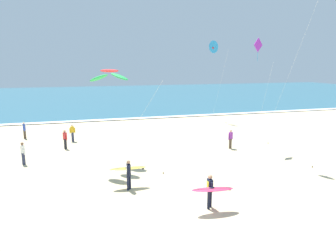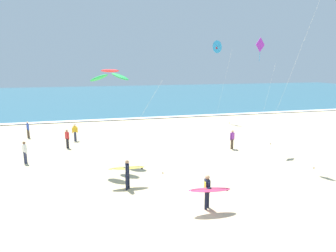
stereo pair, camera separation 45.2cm
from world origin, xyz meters
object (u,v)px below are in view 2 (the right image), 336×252
(bystander_yellow_top, at_px, (75,132))
(bystander_red_top, at_px, (67,139))
(surfer_lead, at_px, (127,171))
(surfer_trailing, at_px, (208,190))
(kite_diamond_violet_far, at_px, (261,49))
(bystander_white_top, at_px, (25,152))
(kite_delta_cobalt_high, at_px, (218,47))
(bystander_purple_top, at_px, (232,139))
(bystander_blue_top, at_px, (28,129))
(kite_arc_scarlet_near, at_px, (110,75))

(bystander_yellow_top, distance_m, bystander_red_top, 2.42)
(surfer_lead, xyz_separation_m, surfer_trailing, (3.40, -3.63, 0.00))
(kite_diamond_violet_far, height_order, bystander_yellow_top, kite_diamond_violet_far)
(bystander_red_top, bearing_deg, bystander_white_top, -127.62)
(kite_delta_cobalt_high, distance_m, bystander_red_top, 20.64)
(surfer_trailing, xyz_separation_m, kite_delta_cobalt_high, (9.77, 21.86, 7.81))
(bystander_purple_top, bearing_deg, bystander_white_top, 179.14)
(surfer_lead, xyz_separation_m, bystander_blue_top, (-7.58, 14.33, -0.23))
(bystander_blue_top, distance_m, bystander_purple_top, 18.91)
(surfer_trailing, bearing_deg, bystander_yellow_top, 113.04)
(bystander_white_top, bearing_deg, bystander_blue_top, 98.26)
(bystander_blue_top, height_order, bystander_white_top, same)
(kite_arc_scarlet_near, xyz_separation_m, bystander_yellow_top, (-2.79, 7.61, -5.35))
(kite_arc_scarlet_near, height_order, bystander_red_top, kite_arc_scarlet_near)
(surfer_trailing, height_order, kite_diamond_violet_far, kite_diamond_violet_far)
(kite_diamond_violet_far, distance_m, kite_delta_cobalt_high, 12.84)
(kite_diamond_violet_far, bearing_deg, bystander_blue_top, 155.04)
(kite_arc_scarlet_near, relative_size, kite_diamond_violet_far, 0.74)
(bystander_yellow_top, bearing_deg, bystander_purple_top, -25.53)
(surfer_trailing, relative_size, bystander_white_top, 1.32)
(kite_diamond_violet_far, bearing_deg, kite_arc_scarlet_near, -174.11)
(kite_delta_cobalt_high, bearing_deg, bystander_blue_top, -169.35)
(bystander_blue_top, relative_size, bystander_purple_top, 1.00)
(kite_delta_cobalt_high, height_order, bystander_yellow_top, kite_delta_cobalt_high)
(bystander_yellow_top, height_order, bystander_purple_top, same)
(bystander_red_top, xyz_separation_m, bystander_white_top, (-2.63, -3.42, 0.00))
(surfer_lead, distance_m, kite_diamond_violet_far, 14.36)
(surfer_lead, distance_m, bystander_purple_top, 11.10)
(surfer_trailing, height_order, kite_arc_scarlet_near, kite_arc_scarlet_near)
(kite_diamond_violet_far, distance_m, bystander_white_top, 19.08)
(surfer_lead, relative_size, bystander_yellow_top, 1.30)
(surfer_lead, height_order, bystander_blue_top, surfer_lead)
(kite_delta_cobalt_high, height_order, bystander_blue_top, kite_delta_cobalt_high)
(kite_diamond_violet_far, relative_size, kite_delta_cobalt_high, 0.92)
(kite_arc_scarlet_near, xyz_separation_m, kite_diamond_violet_far, (11.71, 1.21, 1.83))
(kite_diamond_violet_far, xyz_separation_m, bystander_red_top, (-15.03, 4.04, -7.18))
(surfer_lead, xyz_separation_m, bystander_red_top, (-3.76, 9.59, -0.23))
(surfer_lead, bearing_deg, kite_diamond_violet_far, 26.25)
(bystander_yellow_top, bearing_deg, kite_arc_scarlet_near, -69.86)
(kite_delta_cobalt_high, xyz_separation_m, bystander_white_top, (-19.57, -12.05, -8.04))
(surfer_trailing, bearing_deg, bystander_blue_top, 121.44)
(kite_delta_cobalt_high, distance_m, bystander_yellow_top, 19.31)
(kite_diamond_violet_far, distance_m, bystander_purple_top, 7.44)
(kite_arc_scarlet_near, height_order, kite_delta_cobalt_high, kite_delta_cobalt_high)
(surfer_trailing, bearing_deg, kite_arc_scarlet_near, 115.70)
(bystander_white_top, distance_m, bystander_purple_top, 15.76)
(surfer_lead, height_order, bystander_red_top, surfer_lead)
(kite_delta_cobalt_high, height_order, bystander_white_top, kite_delta_cobalt_high)
(surfer_trailing, xyz_separation_m, bystander_yellow_top, (-6.63, 15.59, -0.23))
(surfer_lead, height_order, bystander_yellow_top, surfer_lead)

